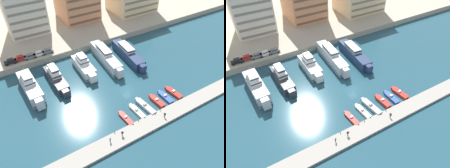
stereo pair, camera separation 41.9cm
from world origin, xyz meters
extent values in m
plane|color=#234C5B|center=(0.00, 0.00, 0.00)|extent=(400.00, 400.00, 0.00)
cube|color=#ADA38E|center=(0.00, 62.71, 1.19)|extent=(180.00, 70.00, 2.39)
cube|color=#9E998E|center=(0.00, -14.75, 0.36)|extent=(120.00, 4.71, 0.72)
cube|color=silver|center=(-26.64, 14.59, 2.07)|extent=(4.94, 15.14, 4.13)
cube|color=silver|center=(-26.19, 6.20, 2.17)|extent=(2.39, 2.19, 3.51)
cube|color=#192347|center=(-26.64, 14.59, 0.72)|extent=(4.99, 15.29, 0.24)
cube|color=white|center=(-26.70, 15.71, 4.82)|extent=(3.56, 6.44, 1.37)
cube|color=#233342|center=(-26.70, 15.71, 4.95)|extent=(3.61, 6.50, 0.49)
cube|color=white|center=(-26.70, 15.71, 6.09)|extent=(2.78, 5.02, 1.18)
cube|color=#233342|center=(-26.70, 15.71, 6.21)|extent=(2.82, 5.07, 0.43)
cylinder|color=silver|center=(-26.75, 16.65, 7.59)|extent=(0.16, 0.16, 1.80)
cube|color=silver|center=(-27.06, 22.50, 1.14)|extent=(3.57, 1.09, 0.20)
cube|color=#333338|center=(-18.14, 15.25, 1.40)|extent=(4.20, 14.32, 2.80)
cube|color=#333338|center=(-17.89, 7.30, 1.47)|extent=(2.13, 1.95, 2.38)
cube|color=#334C7F|center=(-18.14, 15.25, 0.49)|extent=(4.25, 14.46, 0.24)
cube|color=white|center=(-18.17, 16.32, 3.55)|extent=(3.12, 6.06, 1.49)
cube|color=#233342|center=(-18.17, 16.32, 3.70)|extent=(3.16, 6.12, 0.54)
cube|color=white|center=(-18.17, 16.32, 5.04)|extent=(2.43, 4.72, 1.49)
cube|color=#233342|center=(-18.17, 16.32, 5.19)|extent=(2.47, 4.77, 0.54)
cylinder|color=silver|center=(-18.20, 17.21, 6.68)|extent=(0.16, 0.16, 1.80)
cube|color=#333338|center=(-18.37, 22.81, 0.77)|extent=(3.23, 1.00, 0.20)
cube|color=white|center=(-7.50, 16.48, 1.74)|extent=(4.33, 12.51, 3.48)
cube|color=white|center=(-7.59, 9.32, 1.83)|extent=(2.32, 2.12, 2.96)
cube|color=#192347|center=(-7.50, 16.48, 0.61)|extent=(4.38, 12.63, 0.24)
cube|color=white|center=(-7.49, 17.42, 4.18)|extent=(3.32, 5.27, 1.40)
cube|color=#233342|center=(-7.49, 17.42, 4.32)|extent=(3.36, 5.32, 0.50)
cube|color=white|center=(-7.49, 17.42, 5.46)|extent=(2.59, 4.11, 1.16)
cube|color=#233342|center=(-7.49, 17.42, 5.57)|extent=(2.62, 4.15, 0.42)
cylinder|color=silver|center=(-7.48, 18.20, 6.94)|extent=(0.16, 0.16, 1.80)
cube|color=white|center=(-7.42, 23.16, 0.96)|extent=(3.56, 0.94, 0.20)
cube|color=silver|center=(1.82, 17.14, 2.02)|extent=(4.70, 19.73, 4.03)
cube|color=silver|center=(1.28, 6.54, 2.12)|extent=(2.13, 1.96, 3.43)
cube|color=black|center=(1.82, 17.14, 0.71)|extent=(4.74, 19.93, 0.24)
cube|color=white|center=(1.89, 18.61, 4.76)|extent=(3.31, 8.36, 1.45)
cube|color=#233342|center=(1.89, 18.61, 4.90)|extent=(3.35, 8.44, 0.52)
cylinder|color=silver|center=(1.96, 19.84, 6.38)|extent=(0.16, 0.16, 1.80)
cube|color=silver|center=(2.34, 27.37, 1.11)|extent=(3.20, 1.06, 0.20)
cube|color=navy|center=(10.35, 15.06, 1.70)|extent=(4.99, 18.76, 3.40)
cube|color=navy|center=(9.75, 4.91, 1.79)|extent=(2.26, 2.07, 2.89)
cube|color=#334C7F|center=(10.35, 15.06, 0.60)|extent=(5.04, 18.95, 0.24)
cube|color=white|center=(10.43, 16.45, 4.11)|extent=(3.50, 7.96, 1.42)
cube|color=#233342|center=(10.43, 16.45, 4.26)|extent=(3.54, 8.04, 0.51)
cylinder|color=silver|center=(10.50, 17.61, 5.72)|extent=(0.16, 0.16, 1.80)
cube|color=navy|center=(10.93, 24.77, 0.94)|extent=(3.36, 1.10, 0.20)
cube|color=red|center=(-6.93, -10.09, 0.37)|extent=(2.00, 5.37, 0.74)
cube|color=red|center=(-7.17, -7.15, 0.37)|extent=(0.92, 0.78, 0.62)
cube|color=silver|center=(-6.96, -9.69, 0.92)|extent=(0.91, 0.67, 0.38)
cube|color=#283847|center=(-6.98, -9.41, 0.98)|extent=(0.79, 0.14, 0.23)
cube|color=black|center=(-6.69, -12.88, 0.52)|extent=(0.38, 0.31, 0.60)
cube|color=beige|center=(-2.70, -9.48, 0.38)|extent=(2.02, 5.79, 0.77)
cube|color=beige|center=(-2.96, -6.33, 0.38)|extent=(0.92, 0.77, 0.65)
cube|color=silver|center=(-2.74, -9.05, 1.04)|extent=(0.91, 0.67, 0.53)
cube|color=#283847|center=(-2.76, -8.77, 1.12)|extent=(0.79, 0.14, 0.32)
cube|color=black|center=(-2.46, -12.49, 0.53)|extent=(0.38, 0.31, 0.60)
cube|color=#9EA3A8|center=(0.48, -9.22, 0.48)|extent=(2.63, 7.33, 0.96)
cube|color=#9EA3A8|center=(0.02, -5.30, 0.48)|extent=(1.08, 0.92, 0.82)
cube|color=silver|center=(0.42, -8.69, 1.24)|extent=(1.06, 0.71, 0.56)
cube|color=#283847|center=(0.39, -8.41, 1.32)|extent=(0.91, 0.18, 0.33)
cube|color=black|center=(0.92, -12.96, 0.63)|extent=(0.39, 0.32, 0.60)
cube|color=red|center=(4.81, -9.33, 0.48)|extent=(2.14, 5.33, 0.96)
cube|color=red|center=(4.60, -6.38, 0.48)|extent=(1.03, 0.87, 0.82)
cube|color=silver|center=(4.78, -8.94, 1.15)|extent=(1.01, 0.67, 0.36)
cube|color=#283847|center=(4.76, -8.66, 1.20)|extent=(0.89, 0.14, 0.22)
cube|color=black|center=(5.01, -12.11, 0.63)|extent=(0.38, 0.31, 0.60)
cube|color=#33569E|center=(8.28, -9.22, 0.37)|extent=(1.92, 5.37, 0.75)
cube|color=#33569E|center=(8.21, -6.20, 0.37)|extent=(1.00, 0.83, 0.64)
cube|color=silver|center=(8.27, -8.82, 0.99)|extent=(1.00, 0.62, 0.48)
cube|color=#283847|center=(8.26, -8.54, 1.06)|extent=(0.90, 0.10, 0.29)
cube|color=black|center=(8.34, -12.07, 0.52)|extent=(0.37, 0.29, 0.60)
cube|color=red|center=(11.78, -9.14, 0.44)|extent=(2.41, 5.75, 0.88)
cube|color=red|center=(11.43, -6.01, 0.44)|extent=(1.07, 0.91, 0.75)
cube|color=silver|center=(11.73, -8.72, 1.08)|extent=(1.05, 0.71, 0.40)
cube|color=#283847|center=(11.70, -8.45, 1.14)|extent=(0.90, 0.18, 0.24)
cube|color=black|center=(12.11, -12.09, 0.59)|extent=(0.39, 0.32, 0.60)
cube|color=black|center=(-29.19, 30.48, 3.11)|extent=(4.14, 1.81, 0.80)
cube|color=black|center=(-29.04, 30.47, 3.85)|extent=(2.14, 1.61, 0.68)
cube|color=#1E2833|center=(-29.04, 30.47, 3.85)|extent=(2.10, 1.63, 0.37)
cylinder|color=black|center=(-30.57, 29.66, 2.71)|extent=(0.65, 0.24, 0.64)
cylinder|color=black|center=(-30.52, 31.36, 2.71)|extent=(0.65, 0.24, 0.64)
cylinder|color=black|center=(-27.87, 29.59, 2.71)|extent=(0.65, 0.24, 0.64)
cylinder|color=black|center=(-27.82, 31.29, 2.71)|extent=(0.65, 0.24, 0.64)
cube|color=red|center=(-25.73, 30.87, 3.11)|extent=(4.11, 1.72, 0.80)
cube|color=red|center=(-25.58, 30.87, 3.85)|extent=(2.11, 1.57, 0.68)
cube|color=#1E2833|center=(-25.58, 30.87, 3.85)|extent=(2.07, 1.59, 0.37)
cylinder|color=black|center=(-27.09, 30.03, 2.71)|extent=(0.64, 0.22, 0.64)
cylinder|color=black|center=(-27.08, 31.73, 2.71)|extent=(0.64, 0.22, 0.64)
cylinder|color=black|center=(-24.39, 30.01, 2.71)|extent=(0.64, 0.22, 0.64)
cylinder|color=black|center=(-24.38, 31.71, 2.71)|extent=(0.64, 0.22, 0.64)
cube|color=slate|center=(-22.35, 30.37, 3.11)|extent=(4.16, 1.84, 0.80)
cube|color=slate|center=(-22.20, 30.36, 3.85)|extent=(2.15, 1.63, 0.68)
cube|color=#1E2833|center=(-22.20, 30.36, 3.85)|extent=(2.11, 1.64, 0.37)
cylinder|color=black|center=(-23.73, 29.57, 2.71)|extent=(0.65, 0.24, 0.64)
cylinder|color=black|center=(-23.67, 31.27, 2.71)|extent=(0.65, 0.24, 0.64)
cylinder|color=black|center=(-21.03, 29.47, 2.71)|extent=(0.65, 0.24, 0.64)
cylinder|color=black|center=(-20.97, 31.17, 2.71)|extent=(0.65, 0.24, 0.64)
cube|color=white|center=(-19.14, 30.38, 3.11)|extent=(4.13, 1.76, 0.80)
cube|color=white|center=(-18.99, 30.38, 3.85)|extent=(2.12, 1.59, 0.68)
cube|color=#1E2833|center=(-18.99, 30.38, 3.85)|extent=(2.08, 1.61, 0.37)
cylinder|color=black|center=(-20.48, 29.50, 2.71)|extent=(0.64, 0.23, 0.64)
cylinder|color=black|center=(-20.50, 31.20, 2.71)|extent=(0.64, 0.23, 0.64)
cylinder|color=black|center=(-17.78, 29.55, 2.71)|extent=(0.64, 0.23, 0.64)
cylinder|color=black|center=(-17.80, 31.25, 2.71)|extent=(0.64, 0.23, 0.64)
cube|color=slate|center=(-15.73, 30.35, 3.11)|extent=(4.17, 1.86, 0.80)
cube|color=slate|center=(-15.58, 30.35, 3.85)|extent=(2.16, 1.64, 0.68)
cube|color=#1E2833|center=(-15.58, 30.35, 3.85)|extent=(2.12, 1.66, 0.37)
cylinder|color=black|center=(-17.04, 29.44, 2.71)|extent=(0.65, 0.25, 0.64)
cylinder|color=black|center=(-17.11, 31.14, 2.71)|extent=(0.65, 0.25, 0.64)
cylinder|color=black|center=(-14.34, 29.55, 2.71)|extent=(0.65, 0.25, 0.64)
cylinder|color=black|center=(-14.41, 31.25, 2.71)|extent=(0.65, 0.25, 0.64)
cube|color=silver|center=(-17.22, 50.59, 15.15)|extent=(15.61, 12.67, 25.52)
cube|color=gray|center=(-17.22, 44.16, 3.98)|extent=(14.36, 0.24, 0.90)
cube|color=gray|center=(-17.22, 44.16, 7.17)|extent=(14.36, 0.24, 0.90)
cube|color=gray|center=(-17.22, 44.16, 10.36)|extent=(14.36, 0.24, 0.90)
cube|color=gray|center=(-17.22, 44.16, 13.55)|extent=(14.36, 0.24, 0.90)
cube|color=gray|center=(-17.22, 44.16, 16.74)|extent=(14.36, 0.24, 0.90)
cube|color=brown|center=(6.94, 44.22, 4.07)|extent=(15.17, 0.24, 0.90)
cube|color=brown|center=(6.94, 44.22, 7.43)|extent=(15.17, 0.24, 0.90)
cube|color=brown|center=(6.94, 44.22, 10.78)|extent=(15.17, 0.24, 0.90)
cube|color=#7E7359|center=(34.30, 38.96, 3.90)|extent=(19.32, 0.24, 0.90)
cube|color=#7E7359|center=(34.30, 38.96, 6.92)|extent=(19.32, 0.24, 0.90)
cube|color=#7E7359|center=(34.30, 38.96, 9.94)|extent=(19.32, 0.24, 0.90)
cylinder|color=#282D3D|center=(2.46, -15.21, 1.14)|extent=(0.14, 0.14, 0.85)
cylinder|color=#282D3D|center=(2.43, -15.05, 1.14)|extent=(0.14, 0.14, 0.85)
cube|color=#232328|center=(2.44, -15.13, 1.89)|extent=(0.33, 0.51, 0.65)
cylinder|color=#232328|center=(2.51, -15.41, 1.83)|extent=(0.10, 0.10, 0.65)
cylinder|color=#232328|center=(2.38, -14.85, 1.83)|extent=(0.10, 0.10, 0.65)
sphere|color=beige|center=(2.44, -15.13, 2.33)|extent=(0.23, 0.23, 0.23)
cylinder|color=#7A6B56|center=(-10.96, -14.31, 1.14)|extent=(0.14, 0.14, 0.84)
cylinder|color=#7A6B56|center=(-11.12, -14.26, 1.14)|extent=(0.14, 0.14, 0.84)
cube|color=#232328|center=(-11.04, -14.29, 1.87)|extent=(0.51, 0.36, 0.64)
cylinder|color=#232328|center=(-10.77, -14.37, 1.82)|extent=(0.10, 0.10, 0.64)
cylinder|color=#232328|center=(-11.31, -14.21, 1.82)|extent=(0.10, 0.10, 0.64)
sphere|color=tan|center=(-11.04, -14.29, 2.31)|extent=(0.23, 0.23, 0.23)
cylinder|color=#282D3D|center=(-14.65, -14.30, 1.09)|extent=(0.12, 0.12, 0.75)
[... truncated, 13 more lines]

